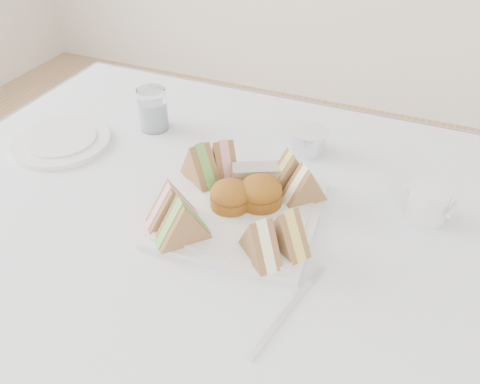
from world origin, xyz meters
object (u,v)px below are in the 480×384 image
at_px(water_glass, 153,109).
at_px(creamer_jug, 428,203).
at_px(serving_plate, 240,213).
at_px(table, 184,362).

xyz_separation_m(water_glass, creamer_jug, (0.57, -0.08, -0.02)).
bearing_deg(serving_plate, creamer_jug, 17.77).
xyz_separation_m(table, serving_plate, (0.10, 0.07, 0.38)).
relative_size(table, creamer_jug, 14.03).
xyz_separation_m(table, water_glass, (-0.18, 0.27, 0.42)).
bearing_deg(table, creamer_jug, 26.03).
distance_m(table, creamer_jug, 0.59).
bearing_deg(table, serving_plate, 33.95).
distance_m(table, water_glass, 0.53).
xyz_separation_m(serving_plate, water_glass, (-0.28, 0.20, 0.04)).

